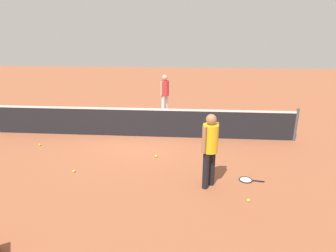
% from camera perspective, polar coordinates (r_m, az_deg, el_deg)
% --- Properties ---
extents(ground_plane, '(40.00, 40.00, 0.00)m').
position_cam_1_polar(ground_plane, '(9.63, -5.42, -2.04)').
color(ground_plane, '#9E5638').
extents(court_net, '(10.09, 0.09, 1.07)m').
position_cam_1_polar(court_net, '(9.46, -5.51, 0.80)').
color(court_net, '#4C4C51').
rests_on(court_net, ground_plane).
extents(player_near_side, '(0.48, 0.48, 1.70)m').
position_cam_1_polar(player_near_side, '(6.23, 8.41, -3.76)').
color(player_near_side, black).
rests_on(player_near_side, ground_plane).
extents(player_far_side, '(0.47, 0.48, 1.70)m').
position_cam_1_polar(player_far_side, '(11.76, -0.65, 6.88)').
color(player_far_side, white).
rests_on(player_far_side, ground_plane).
extents(tennis_racket_near_player, '(0.60, 0.36, 0.03)m').
position_cam_1_polar(tennis_racket_near_player, '(7.07, 15.53, -10.38)').
color(tennis_racket_near_player, black).
rests_on(tennis_racket_near_player, ground_plane).
extents(tennis_racket_far_player, '(0.61, 0.40, 0.03)m').
position_cam_1_polar(tennis_racket_far_player, '(12.64, 2.83, 3.02)').
color(tennis_racket_far_player, blue).
rests_on(tennis_racket_far_player, ground_plane).
extents(tennis_ball_near_player, '(0.07, 0.07, 0.07)m').
position_cam_1_polar(tennis_ball_near_player, '(7.55, -18.39, -8.59)').
color(tennis_ball_near_player, '#C6E033').
rests_on(tennis_ball_near_player, ground_plane).
extents(tennis_ball_by_net, '(0.07, 0.07, 0.07)m').
position_cam_1_polar(tennis_ball_by_net, '(6.27, 15.83, -14.15)').
color(tennis_ball_by_net, '#C6E033').
rests_on(tennis_ball_by_net, ground_plane).
extents(tennis_ball_midcourt, '(0.07, 0.07, 0.07)m').
position_cam_1_polar(tennis_ball_midcourt, '(7.62, 8.99, -7.55)').
color(tennis_ball_midcourt, '#C6E033').
rests_on(tennis_ball_midcourt, ground_plane).
extents(tennis_ball_baseline, '(0.07, 0.07, 0.07)m').
position_cam_1_polar(tennis_ball_baseline, '(9.63, -24.33, -3.43)').
color(tennis_ball_baseline, '#C6E033').
rests_on(tennis_ball_baseline, ground_plane).
extents(tennis_ball_stray_left, '(0.07, 0.07, 0.07)m').
position_cam_1_polar(tennis_ball_stray_left, '(7.99, -2.42, -6.07)').
color(tennis_ball_stray_left, '#C6E033').
rests_on(tennis_ball_stray_left, ground_plane).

